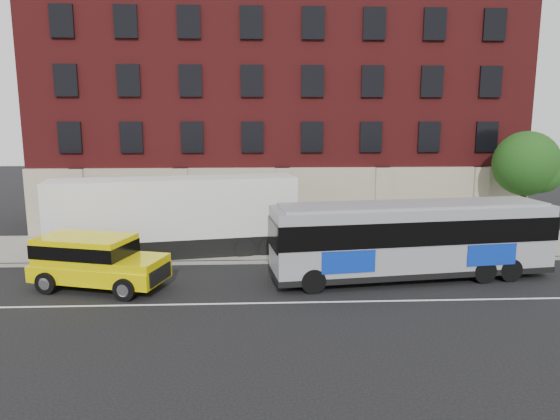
{
  "coord_description": "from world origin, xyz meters",
  "views": [
    {
      "loc": [
        -1.54,
        -18.17,
        7.01
      ],
      "look_at": [
        -0.43,
        5.5,
        2.75
      ],
      "focal_mm": 32.65,
      "sensor_mm": 36.0,
      "label": 1
    }
  ],
  "objects_px": {
    "sign_pole": "(113,235)",
    "city_bus": "(412,237)",
    "shipping_container": "(176,218)",
    "yellow_suv": "(94,259)",
    "street_tree": "(527,166)"
  },
  "relations": [
    {
      "from": "street_tree",
      "to": "city_bus",
      "type": "relative_size",
      "value": 0.49
    },
    {
      "from": "street_tree",
      "to": "shipping_container",
      "type": "distance_m",
      "value": 19.47
    },
    {
      "from": "street_tree",
      "to": "shipping_container",
      "type": "bearing_deg",
      "value": -174.01
    },
    {
      "from": "city_bus",
      "to": "yellow_suv",
      "type": "height_order",
      "value": "city_bus"
    },
    {
      "from": "sign_pole",
      "to": "street_tree",
      "type": "distance_m",
      "value": 22.49
    },
    {
      "from": "yellow_suv",
      "to": "shipping_container",
      "type": "height_order",
      "value": "shipping_container"
    },
    {
      "from": "yellow_suv",
      "to": "shipping_container",
      "type": "xyz_separation_m",
      "value": [
        2.68,
        4.8,
        0.75
      ]
    },
    {
      "from": "yellow_suv",
      "to": "shipping_container",
      "type": "distance_m",
      "value": 5.55
    },
    {
      "from": "shipping_container",
      "to": "city_bus",
      "type": "bearing_deg",
      "value": -20.79
    },
    {
      "from": "sign_pole",
      "to": "city_bus",
      "type": "bearing_deg",
      "value": -11.63
    },
    {
      "from": "sign_pole",
      "to": "city_bus",
      "type": "height_order",
      "value": "city_bus"
    },
    {
      "from": "city_bus",
      "to": "sign_pole",
      "type": "bearing_deg",
      "value": 168.37
    },
    {
      "from": "city_bus",
      "to": "shipping_container",
      "type": "xyz_separation_m",
      "value": [
        -10.95,
        4.16,
        0.14
      ]
    },
    {
      "from": "city_bus",
      "to": "shipping_container",
      "type": "height_order",
      "value": "shipping_container"
    },
    {
      "from": "city_bus",
      "to": "yellow_suv",
      "type": "bearing_deg",
      "value": -177.29
    }
  ]
}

